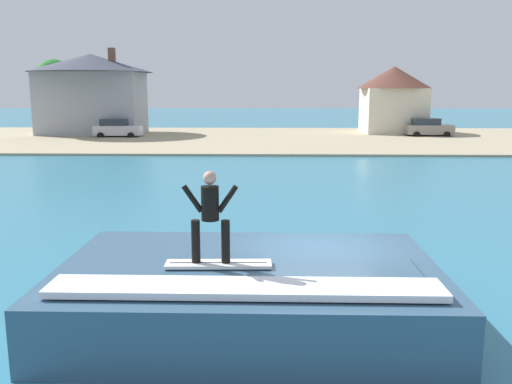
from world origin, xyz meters
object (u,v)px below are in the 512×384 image
object	(u,v)px
wave_crest	(249,292)
car_far_shore	(428,128)
house_with_chimney	(92,87)
house_gabled_white	(393,97)
surfer	(210,212)
car_near_shore	(117,128)
tree_tall_bare	(54,77)
surfboard	(219,264)

from	to	relation	value
wave_crest	car_far_shore	bearing A→B (deg)	70.00
car_far_shore	house_with_chimney	world-z (taller)	house_with_chimney
house_with_chimney	house_gabled_white	xyz separation A→B (m)	(30.72, 2.30, -0.99)
wave_crest	surfer	bearing A→B (deg)	-142.31
surfer	house_gabled_white	bearing A→B (deg)	73.90
surfer	house_with_chimney	distance (m)	48.43
car_near_shore	car_far_shore	xyz separation A→B (m)	(29.88, 1.84, 0.00)
car_far_shore	tree_tall_bare	bearing A→B (deg)	175.04
surfboard	house_gabled_white	world-z (taller)	house_gabled_white
surfer	car_near_shore	xyz separation A→B (m)	(-13.55, 41.73, -1.38)
car_far_shore	house_with_chimney	xyz separation A→B (m)	(-33.32, 1.71, 3.87)
wave_crest	surfboard	size ratio (longest dim) A/B	3.72
surfboard	car_far_shore	distance (m)	46.49
car_near_shore	wave_crest	bearing A→B (deg)	-70.97
tree_tall_bare	surfer	bearing A→B (deg)	-65.52
surfer	house_with_chimney	xyz separation A→B (m)	(-16.99, 45.28, 2.49)
tree_tall_bare	car_near_shore	bearing A→B (deg)	-33.33
surfboard	house_gabled_white	xyz separation A→B (m)	(13.59, 47.59, 2.47)
surfboard	tree_tall_bare	distance (m)	51.72
surfboard	house_with_chimney	world-z (taller)	house_with_chimney
wave_crest	car_near_shore	world-z (taller)	car_near_shore
house_gabled_white	surfboard	bearing A→B (deg)	-105.94
surfboard	car_near_shore	size ratio (longest dim) A/B	0.44
surfboard	car_near_shore	world-z (taller)	car_near_shore
surfer	car_far_shore	world-z (taller)	surfer
surfboard	house_gabled_white	size ratio (longest dim) A/B	0.26
house_gabled_white	tree_tall_bare	world-z (taller)	tree_tall_bare
wave_crest	surfboard	xyz separation A→B (m)	(-0.53, -0.52, 0.74)
house_gabled_white	car_far_shore	bearing A→B (deg)	-57.00
house_with_chimney	tree_tall_bare	size ratio (longest dim) A/B	1.60
surfer	house_with_chimney	bearing A→B (deg)	110.56
surfboard	tree_tall_bare	bearing A→B (deg)	114.61
tree_tall_bare	house_gabled_white	bearing A→B (deg)	1.21
house_with_chimney	car_near_shore	bearing A→B (deg)	-45.97
surfboard	car_near_shore	xyz separation A→B (m)	(-13.68, 41.73, -0.42)
car_near_shore	surfboard	bearing A→B (deg)	-71.84
surfer	car_near_shore	world-z (taller)	surfer
car_far_shore	surfer	bearing A→B (deg)	-110.55
car_far_shore	tree_tall_bare	distance (m)	38.12
surfboard	house_with_chimney	bearing A→B (deg)	110.71
surfer	car_near_shore	bearing A→B (deg)	107.99
house_with_chimney	car_far_shore	bearing A→B (deg)	-2.94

